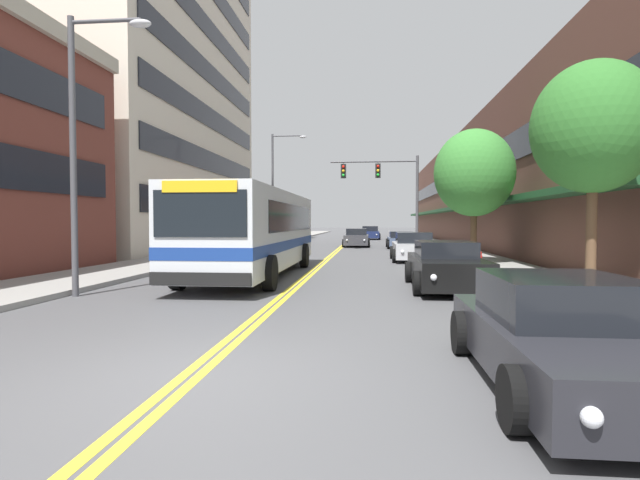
# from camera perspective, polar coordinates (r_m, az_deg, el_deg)

# --- Properties ---
(ground_plane) EXTENTS (240.00, 240.00, 0.00)m
(ground_plane) POSITION_cam_1_polar(r_m,az_deg,el_deg) (43.10, 2.86, -0.45)
(ground_plane) COLOR #4C4C4F
(sidewalk_left) EXTENTS (3.36, 106.00, 0.15)m
(sidewalk_left) POSITION_cam_1_polar(r_m,az_deg,el_deg) (44.05, -6.51, -0.31)
(sidewalk_left) COLOR gray
(sidewalk_left) RESTS_ON ground_plane
(sidewalk_right) EXTENTS (3.36, 106.00, 0.15)m
(sidewalk_right) POSITION_cam_1_polar(r_m,az_deg,el_deg) (43.33, 12.39, -0.39)
(sidewalk_right) COLOR gray
(sidewalk_right) RESTS_ON ground_plane
(centre_line) EXTENTS (0.34, 106.00, 0.01)m
(centre_line) POSITION_cam_1_polar(r_m,az_deg,el_deg) (43.10, 2.86, -0.45)
(centre_line) COLOR yellow
(centre_line) RESTS_ON ground_plane
(office_tower_left) EXTENTS (12.08, 24.27, 27.76)m
(office_tower_left) POSITION_cam_1_polar(r_m,az_deg,el_deg) (40.56, -20.96, 19.11)
(office_tower_left) COLOR beige
(office_tower_left) RESTS_ON ground_plane
(storefront_row_right) EXTENTS (9.10, 68.00, 8.95)m
(storefront_row_right) POSITION_cam_1_polar(r_m,az_deg,el_deg) (44.43, 20.06, 5.27)
(storefront_row_right) COLOR brown
(storefront_row_right) RESTS_ON ground_plane
(city_bus) EXTENTS (2.92, 11.76, 2.93)m
(city_bus) POSITION_cam_1_polar(r_m,az_deg,el_deg) (18.01, -7.27, 1.31)
(city_bus) COLOR silver
(city_bus) RESTS_ON ground_plane
(car_white_parked_left_near) EXTENTS (2.03, 4.53, 1.38)m
(car_white_parked_left_near) POSITION_cam_1_polar(r_m,az_deg,el_deg) (37.29, -4.25, 0.14)
(car_white_parked_left_near) COLOR white
(car_white_parked_left_near) RESTS_ON ground_plane
(car_red_parked_left_mid) EXTENTS (2.13, 4.81, 1.25)m
(car_red_parked_left_mid) POSITION_cam_1_polar(r_m,az_deg,el_deg) (29.18, -7.16, -0.50)
(car_red_parked_left_mid) COLOR maroon
(car_red_parked_left_mid) RESTS_ON ground_plane
(car_charcoal_parked_right_foreground) EXTENTS (2.04, 4.50, 1.27)m
(car_charcoal_parked_right_foreground) POSITION_cam_1_polar(r_m,az_deg,el_deg) (6.51, 26.00, -9.83)
(car_charcoal_parked_right_foreground) COLOR #232328
(car_charcoal_parked_right_foreground) RESTS_ON ground_plane
(car_silver_parked_right_mid) EXTENTS (2.18, 4.32, 1.40)m
(car_silver_parked_right_mid) POSITION_cam_1_polar(r_m,az_deg,el_deg) (24.80, 10.65, -0.86)
(car_silver_parked_right_mid) COLOR #B7B7BC
(car_silver_parked_right_mid) RESTS_ON ground_plane
(car_black_parked_right_far) EXTENTS (2.08, 4.81, 1.35)m
(car_black_parked_right_far) POSITION_cam_1_polar(r_m,az_deg,el_deg) (14.68, 14.17, -2.94)
(car_black_parked_right_far) COLOR black
(car_black_parked_right_far) RESTS_ON ground_plane
(car_slate_blue_parked_right_end) EXTENTS (2.08, 4.72, 1.22)m
(car_slate_blue_parked_right_end) POSITION_cam_1_polar(r_m,az_deg,el_deg) (36.78, 9.22, -0.02)
(car_slate_blue_parked_right_end) COLOR #475675
(car_slate_blue_parked_right_end) RESTS_ON ground_plane
(car_navy_moving_lead) EXTENTS (2.20, 4.77, 1.44)m
(car_navy_moving_lead) POSITION_cam_1_polar(r_m,az_deg,el_deg) (54.86, 5.75, 0.78)
(car_navy_moving_lead) COLOR #19234C
(car_navy_moving_lead) RESTS_ON ground_plane
(car_dark_grey_moving_second) EXTENTS (2.07, 4.90, 1.39)m
(car_dark_grey_moving_second) POSITION_cam_1_polar(r_m,az_deg,el_deg) (38.81, 4.20, 0.21)
(car_dark_grey_moving_second) COLOR #38383D
(car_dark_grey_moving_second) RESTS_ON ground_plane
(traffic_signal_mast) EXTENTS (5.71, 0.38, 6.18)m
(traffic_signal_mast) POSITION_cam_1_polar(r_m,az_deg,el_deg) (32.90, 7.63, 6.42)
(traffic_signal_mast) COLOR #47474C
(traffic_signal_mast) RESTS_ON ground_plane
(street_lamp_left_near) EXTENTS (2.18, 0.28, 7.06)m
(street_lamp_left_near) POSITION_cam_1_polar(r_m,az_deg,el_deg) (14.16, -25.31, 11.38)
(street_lamp_left_near) COLOR #47474C
(street_lamp_left_near) RESTS_ON ground_plane
(street_lamp_left_far) EXTENTS (2.72, 0.28, 8.63)m
(street_lamp_left_far) POSITION_cam_1_polar(r_m,az_deg,el_deg) (38.66, -4.90, 6.86)
(street_lamp_left_far) COLOR #47474C
(street_lamp_left_far) RESTS_ON ground_plane
(street_tree_right_near) EXTENTS (2.57, 2.57, 5.21)m
(street_tree_right_near) POSITION_cam_1_polar(r_m,az_deg,el_deg) (12.44, 28.77, 11.16)
(street_tree_right_near) COLOR brown
(street_tree_right_near) RESTS_ON sidewalk_right
(street_tree_right_mid) EXTENTS (3.36, 3.36, 5.68)m
(street_tree_right_mid) POSITION_cam_1_polar(r_m,az_deg,el_deg) (22.29, 17.20, 7.32)
(street_tree_right_mid) COLOR brown
(street_tree_right_mid) RESTS_ON sidewalk_right
(fire_hydrant) EXTENTS (0.32, 0.24, 0.77)m
(fire_hydrant) POSITION_cam_1_polar(r_m,az_deg,el_deg) (18.21, 17.66, -2.36)
(fire_hydrant) COLOR red
(fire_hydrant) RESTS_ON sidewalk_right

